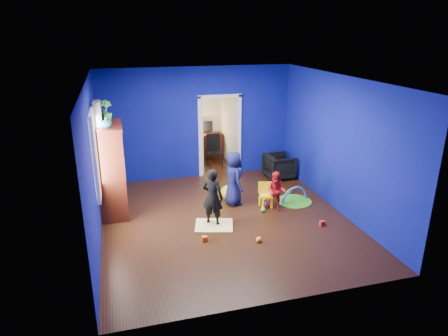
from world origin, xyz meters
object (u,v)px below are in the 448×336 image
object	(u,v)px
armchair	(279,166)
crt_tv	(113,168)
hopper_ball	(228,193)
child_navy	(234,178)
vase	(106,122)
folding_chair	(215,152)
toddler_red	(276,191)
play_mat	(294,201)
tv_armoire	(111,170)
study_desk	(207,146)
kid_chair	(266,196)
child_black	(213,197)

from	to	relation	value
armchair	crt_tv	size ratio (longest dim) A/B	1.02
crt_tv	hopper_ball	world-z (taller)	crt_tv
child_navy	vase	world-z (taller)	vase
armchair	hopper_ball	distance (m)	2.00
hopper_ball	folding_chair	size ratio (longest dim) A/B	0.39
toddler_red	play_mat	world-z (taller)	toddler_red
tv_armoire	armchair	bearing A→B (deg)	13.46
play_mat	hopper_ball	bearing A→B (deg)	160.25
armchair	study_desk	distance (m)	2.66
kid_chair	study_desk	world-z (taller)	study_desk
toddler_red	play_mat	distance (m)	0.78
play_mat	study_desk	distance (m)	3.98
crt_tv	folding_chair	bearing A→B (deg)	39.59
tv_armoire	play_mat	size ratio (longest dim) A/B	2.47
armchair	vase	world-z (taller)	vase
hopper_ball	study_desk	world-z (taller)	study_desk
tv_armoire	hopper_ball	distance (m)	2.68
play_mat	folding_chair	distance (m)	3.10
crt_tv	kid_chair	size ratio (longest dim) A/B	1.40
tv_armoire	study_desk	size ratio (longest dim) A/B	2.23
kid_chair	study_desk	xyz separation A→B (m)	(-0.45, 3.86, 0.12)
folding_chair	crt_tv	bearing A→B (deg)	-140.41
play_mat	child_black	bearing A→B (deg)	-164.55
kid_chair	armchair	bearing A→B (deg)	74.58
armchair	study_desk	bearing A→B (deg)	30.17
tv_armoire	folding_chair	distance (m)	3.68
kid_chair	play_mat	distance (m)	0.78
crt_tv	vase	bearing A→B (deg)	-97.59
armchair	folding_chair	bearing A→B (deg)	45.84
crt_tv	play_mat	world-z (taller)	crt_tv
crt_tv	hopper_ball	size ratio (longest dim) A/B	1.96
tv_armoire	kid_chair	world-z (taller)	tv_armoire
study_desk	folding_chair	world-z (taller)	folding_chair
crt_tv	folding_chair	size ratio (longest dim) A/B	0.76
tv_armoire	crt_tv	bearing A→B (deg)	0.00
vase	hopper_ball	world-z (taller)	vase
child_black	tv_armoire	world-z (taller)	tv_armoire
crt_tv	play_mat	size ratio (longest dim) A/B	0.88
folding_chair	vase	bearing A→B (deg)	-137.34
armchair	kid_chair	size ratio (longest dim) A/B	1.43
tv_armoire	crt_tv	size ratio (longest dim) A/B	2.80
child_navy	vase	xyz separation A→B (m)	(-2.61, -0.04, 1.45)
study_desk	child_black	bearing A→B (deg)	-101.66
armchair	toddler_red	size ratio (longest dim) A/B	0.81
child_navy	study_desk	size ratio (longest dim) A/B	1.41
tv_armoire	hopper_ball	xyz separation A→B (m)	(2.56, -0.01, -0.80)
child_black	vase	distance (m)	2.54
armchair	hopper_ball	size ratio (longest dim) A/B	2.00
tv_armoire	crt_tv	world-z (taller)	tv_armoire
kid_chair	play_mat	size ratio (longest dim) A/B	0.63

